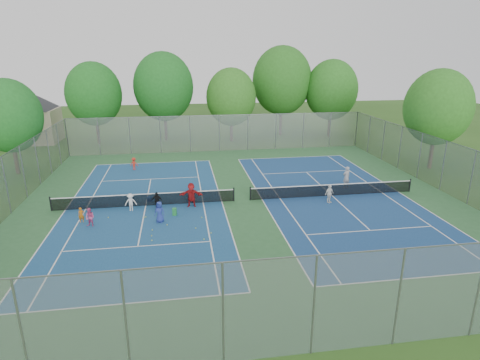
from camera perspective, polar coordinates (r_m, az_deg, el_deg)
name	(u,v)px	position (r m, az deg, el deg)	size (l,w,h in m)	color
ground	(242,201)	(29.77, 0.29, -2.96)	(120.00, 120.00, 0.00)	#2A5219
court_pad	(242,201)	(29.76, 0.29, -2.95)	(32.00, 32.00, 0.01)	#2E6134
court_left	(146,206)	(29.55, -13.26, -3.58)	(10.97, 23.77, 0.01)	navy
court_right	(332,196)	(31.56, 12.96, -2.18)	(10.97, 23.77, 0.01)	navy
net_left	(145,200)	(29.40, -13.32, -2.79)	(12.87, 0.10, 0.91)	black
net_right	(332,190)	(31.42, 13.01, -1.43)	(12.87, 0.10, 0.91)	black
fence_north	(219,133)	(44.54, -2.96, 6.66)	(32.00, 0.10, 4.00)	gray
fence_south	(314,306)	(14.96, 10.44, -17.24)	(32.00, 0.10, 4.00)	gray
fence_west	(6,186)	(31.04, -30.30, -0.69)	(32.00, 0.10, 4.00)	gray
fence_east	(443,166)	(35.28, 26.92, 1.80)	(32.00, 0.10, 4.00)	gray
house	(29,108)	(54.79, -27.82, 9.09)	(11.03, 11.03, 7.30)	#B7A88C
tree_nw	(94,94)	(50.64, -20.07, 11.42)	(6.40, 6.40, 9.58)	#443326
tree_nl	(163,87)	(50.69, -10.83, 12.90)	(7.20, 7.20, 10.69)	#443326
tree_nc	(231,97)	(49.19, -1.27, 11.72)	(6.00, 6.00, 8.85)	#443326
tree_nr	(282,81)	(53.33, 5.98, 13.88)	(7.60, 7.60, 11.42)	#443326
tree_ne	(332,90)	(53.36, 12.89, 12.38)	(6.60, 6.60, 9.77)	#443326
tree_side_w	(8,116)	(40.59, -30.08, 7.90)	(5.60, 5.60, 8.47)	#443326
tree_side_e	(438,107)	(41.14, 26.34, 9.25)	(6.00, 6.00, 9.20)	#443326
ball_crate	(149,199)	(30.39, -12.76, -2.66)	(0.38, 0.38, 0.32)	blue
ball_hopper	(175,212)	(27.42, -9.29, -4.49)	(0.26, 0.26, 0.51)	green
student_a	(81,215)	(27.82, -21.64, -4.66)	(0.37, 0.24, 1.02)	#BE6511
student_b	(90,217)	(26.97, -20.55, -5.01)	(0.59, 0.46, 1.22)	#DD5690
student_c	(131,202)	(28.72, -15.28, -3.07)	(0.81, 0.47, 1.25)	white
student_d	(157,201)	(28.48, -11.75, -2.94)	(0.76, 0.32, 1.29)	black
student_e	(160,212)	(26.35, -11.37, -4.49)	(0.69, 0.45, 1.41)	#283B94
student_f	(191,195)	(28.58, -6.94, -2.11)	(1.63, 0.52, 1.76)	#A71719
child_far_baseline	(134,164)	(38.65, -14.84, 2.24)	(0.77, 0.44, 1.19)	red
instructor	(346,177)	(33.38, 14.89, 0.37)	(0.66, 0.43, 1.81)	#959598
teen_court_b	(329,194)	(29.87, 12.58, -1.93)	(0.81, 0.34, 1.38)	white
tennis_ball_0	(144,218)	(27.46, -13.50, -5.23)	(0.07, 0.07, 0.07)	#DCF037
tennis_ball_1	(211,233)	(24.57, -4.14, -7.56)	(0.07, 0.07, 0.07)	yellow
tennis_ball_2	(108,218)	(28.08, -18.22, -5.13)	(0.07, 0.07, 0.07)	yellow
tennis_ball_3	(204,239)	(23.85, -5.15, -8.41)	(0.07, 0.07, 0.07)	#CFF038
tennis_ball_4	(167,225)	(26.02, -10.33, -6.32)	(0.07, 0.07, 0.07)	#C6D030
tennis_ball_5	(146,217)	(27.51, -13.25, -5.16)	(0.07, 0.07, 0.07)	#C1E234
tennis_ball_6	(152,236)	(24.72, -12.46, -7.80)	(0.07, 0.07, 0.07)	gold
tennis_ball_7	(152,241)	(24.16, -12.42, -8.42)	(0.07, 0.07, 0.07)	#D1DF34
tennis_ball_8	(152,230)	(25.47, -12.36, -7.00)	(0.07, 0.07, 0.07)	#DBF138
tennis_ball_9	(79,217)	(28.94, -21.91, -4.86)	(0.07, 0.07, 0.07)	#B5DC33
tennis_ball_10	(202,218)	(26.81, -5.46, -5.36)	(0.07, 0.07, 0.07)	#BDE535
tennis_ball_11	(196,228)	(25.30, -6.31, -6.85)	(0.07, 0.07, 0.07)	#BED531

